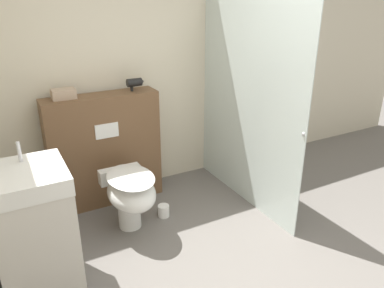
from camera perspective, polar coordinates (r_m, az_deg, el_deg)
wall_back at (r=3.92m, az=-7.92°, el=10.92°), size 8.00×0.06×2.50m
partition_panel at (r=3.78m, az=-13.12°, el=-0.88°), size 1.08×0.28×1.11m
shower_glass at (r=3.62m, az=8.37°, el=5.85°), size 0.04×1.59×1.99m
toilet at (r=3.33m, az=-9.39°, el=-7.43°), size 0.40×0.64×0.56m
sink_vanity at (r=2.82m, az=-22.74°, el=-12.39°), size 0.50×0.55×1.10m
hair_drier at (r=3.69m, az=-8.66°, el=9.24°), size 0.17×0.08×0.12m
folded_towel at (r=3.55m, az=-18.99°, el=7.23°), size 0.21×0.14×0.09m
spare_toilet_roll at (r=3.64m, az=-4.35°, el=-10.12°), size 0.11×0.11×0.12m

